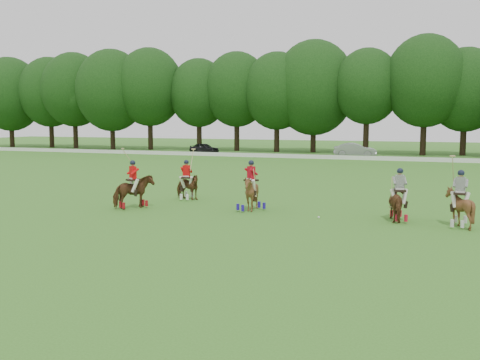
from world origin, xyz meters
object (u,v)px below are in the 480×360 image
(polo_stripe_a, at_px, (399,202))
(polo_ball, at_px, (319,217))
(car_mid, at_px, (355,150))
(polo_stripe_b, at_px, (460,207))
(polo_red_b, at_px, (187,186))
(car_left, at_px, (204,148))
(polo_red_c, at_px, (251,193))
(polo_red_a, at_px, (133,191))

(polo_stripe_a, relative_size, polo_ball, 24.55)
(car_mid, distance_m, polo_stripe_b, 40.32)
(car_mid, xyz_separation_m, polo_stripe_b, (10.17, -39.02, 0.02))
(polo_stripe_b, height_order, polo_ball, polo_stripe_b)
(polo_red_b, xyz_separation_m, polo_stripe_b, (13.26, -2.62, 0.07))
(polo_stripe_a, relative_size, polo_stripe_b, 0.79)
(polo_red_b, bearing_deg, car_left, 113.42)
(polo_stripe_a, xyz_separation_m, polo_ball, (-3.24, -0.63, -0.74))
(polo_stripe_a, bearing_deg, polo_red_c, 179.29)
(car_mid, distance_m, polo_stripe_a, 39.36)
(polo_red_a, relative_size, polo_stripe_a, 1.29)
(car_mid, height_order, polo_red_a, polo_red_a)
(polo_red_a, bearing_deg, car_mid, 84.00)
(car_left, xyz_separation_m, polo_red_b, (15.77, -36.40, 0.08))
(polo_red_a, xyz_separation_m, polo_stripe_b, (14.36, 0.81, -0.03))
(polo_red_a, bearing_deg, polo_red_c, 13.88)
(car_left, distance_m, polo_stripe_b, 48.64)
(car_left, xyz_separation_m, polo_stripe_b, (29.03, -39.02, 0.16))
(polo_stripe_b, bearing_deg, car_mid, 104.61)
(polo_red_c, bearing_deg, polo_red_b, 154.46)
(car_mid, xyz_separation_m, polo_red_c, (1.27, -38.48, 0.06))
(car_mid, distance_m, polo_red_c, 38.51)
(polo_red_a, height_order, polo_stripe_a, polo_red_a)
(car_mid, relative_size, polo_ball, 53.17)
(polo_red_a, distance_m, polo_stripe_a, 12.10)
(polo_red_b, height_order, polo_red_c, polo_red_b)
(polo_stripe_b, bearing_deg, polo_red_c, 176.55)
(polo_stripe_b, distance_m, polo_ball, 5.62)
(polo_red_a, distance_m, polo_red_b, 3.61)
(polo_ball, bearing_deg, polo_red_a, -175.87)
(polo_red_b, relative_size, polo_red_c, 1.13)
(polo_red_a, bearing_deg, polo_red_b, 72.37)
(car_left, height_order, polo_red_a, polo_red_a)
(polo_red_b, bearing_deg, polo_red_c, -25.54)
(car_left, relative_size, polo_stripe_a, 1.72)
(car_mid, bearing_deg, polo_red_a, 162.38)
(polo_red_a, height_order, polo_red_b, polo_red_a)
(polo_stripe_b, bearing_deg, polo_red_a, -176.76)
(polo_stripe_b, relative_size, polo_ball, 31.05)
(car_left, bearing_deg, polo_ball, -140.66)
(car_mid, bearing_deg, polo_stripe_a, 179.88)
(polo_red_a, relative_size, polo_red_b, 1.07)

